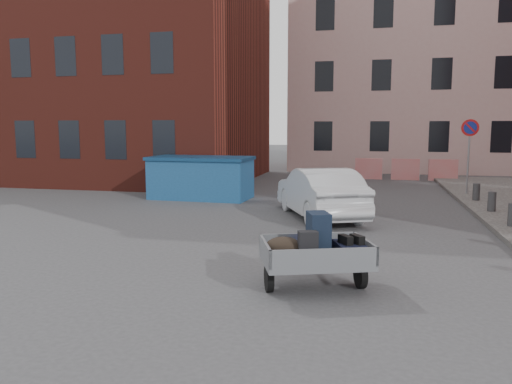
# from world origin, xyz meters

# --- Properties ---
(ground) EXTENTS (120.00, 120.00, 0.00)m
(ground) POSITION_xyz_m (0.00, 0.00, 0.00)
(ground) COLOR #38383A
(ground) RESTS_ON ground
(building_brick) EXTENTS (12.00, 10.00, 14.00)m
(building_brick) POSITION_xyz_m (-9.00, 13.00, 7.00)
(building_brick) COLOR #591E16
(building_brick) RESTS_ON ground
(building_pink) EXTENTS (16.00, 8.00, 14.00)m
(building_pink) POSITION_xyz_m (6.00, 22.00, 7.00)
(building_pink) COLOR #CEA39F
(building_pink) RESTS_ON ground
(far_building) EXTENTS (6.00, 6.00, 8.00)m
(far_building) POSITION_xyz_m (-20.00, 22.00, 4.00)
(far_building) COLOR maroon
(far_building) RESTS_ON ground
(no_parking_sign) EXTENTS (0.60, 0.09, 2.65)m
(no_parking_sign) POSITION_xyz_m (6.00, 9.48, 2.01)
(no_parking_sign) COLOR gray
(no_parking_sign) RESTS_ON sidewalk
(barriers) EXTENTS (4.70, 0.18, 1.00)m
(barriers) POSITION_xyz_m (4.20, 15.00, 0.50)
(barriers) COLOR red
(barriers) RESTS_ON ground
(trailer) EXTENTS (1.88, 1.98, 1.20)m
(trailer) POSITION_xyz_m (1.84, -2.10, 0.61)
(trailer) COLOR black
(trailer) RESTS_ON ground
(dumpster) EXTENTS (3.57, 1.93, 1.47)m
(dumpster) POSITION_xyz_m (-3.17, 6.94, 0.74)
(dumpster) COLOR navy
(dumpster) RESTS_ON ground
(silver_car) EXTENTS (3.03, 4.43, 1.38)m
(silver_car) POSITION_xyz_m (1.26, 4.20, 0.69)
(silver_car) COLOR #B9BCC1
(silver_car) RESTS_ON ground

